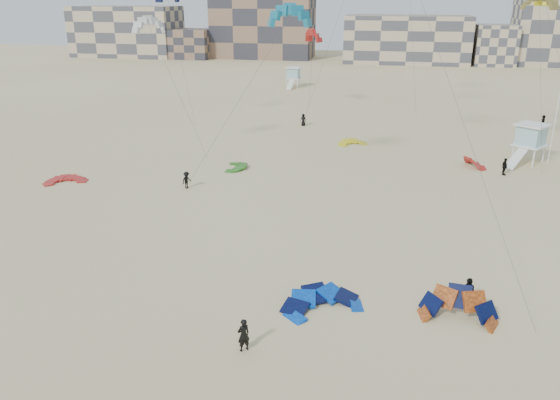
% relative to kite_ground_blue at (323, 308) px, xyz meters
% --- Properties ---
extents(ground, '(320.00, 320.00, 0.00)m').
position_rel_kite_ground_blue_xyz_m(ground, '(-4.31, -3.26, 0.00)').
color(ground, beige).
rests_on(ground, ground).
extents(kite_ground_blue, '(6.80, 6.88, 2.75)m').
position_rel_kite_ground_blue_xyz_m(kite_ground_blue, '(0.00, 0.00, 0.00)').
color(kite_ground_blue, blue).
rests_on(kite_ground_blue, ground).
extents(kite_ground_orange, '(4.79, 4.67, 4.32)m').
position_rel_kite_ground_blue_xyz_m(kite_ground_orange, '(7.51, 0.31, 0.00)').
color(kite_ground_orange, orange).
rests_on(kite_ground_orange, ground).
extents(kite_ground_red, '(5.09, 5.17, 1.17)m').
position_rel_kite_ground_blue_xyz_m(kite_ground_red, '(-27.38, 17.54, 0.00)').
color(kite_ground_red, red).
rests_on(kite_ground_red, ground).
extents(kite_ground_green, '(3.90, 3.70, 1.20)m').
position_rel_kite_ground_blue_xyz_m(kite_ground_green, '(-12.50, 25.29, 0.00)').
color(kite_ground_green, '#317A1F').
rests_on(kite_ground_green, ground).
extents(kite_ground_red_far, '(3.95, 3.88, 2.95)m').
position_rel_kite_ground_blue_xyz_m(kite_ground_red_far, '(12.01, 30.75, 0.00)').
color(kite_ground_red_far, red).
rests_on(kite_ground_red_far, ground).
extents(kite_ground_yellow, '(4.78, 4.87, 1.67)m').
position_rel_kite_ground_blue_xyz_m(kite_ground_yellow, '(-1.25, 37.39, 0.00)').
color(kite_ground_yellow, '#C4C60B').
rests_on(kite_ground_yellow, ground).
extents(kitesurfer_main, '(0.79, 0.77, 1.83)m').
position_rel_kite_ground_blue_xyz_m(kitesurfer_main, '(-3.41, -4.83, 0.91)').
color(kitesurfer_main, black).
rests_on(kitesurfer_main, ground).
extents(kitesurfer_b, '(1.04, 0.97, 1.70)m').
position_rel_kite_ground_blue_xyz_m(kitesurfer_b, '(8.23, 2.01, 0.85)').
color(kitesurfer_b, black).
rests_on(kitesurfer_b, ground).
extents(kitesurfer_c, '(1.01, 1.21, 1.63)m').
position_rel_kite_ground_blue_xyz_m(kitesurfer_c, '(-15.16, 18.14, 0.81)').
color(kitesurfer_c, black).
rests_on(kitesurfer_c, ground).
extents(kitesurfer_d, '(0.70, 1.11, 1.75)m').
position_rel_kite_ground_blue_xyz_m(kitesurfer_d, '(14.59, 28.37, 0.88)').
color(kitesurfer_d, black).
rests_on(kitesurfer_d, ground).
extents(kitesurfer_e, '(0.85, 0.59, 1.67)m').
position_rel_kite_ground_blue_xyz_m(kitesurfer_e, '(-8.75, 46.12, 0.83)').
color(kitesurfer_e, black).
rests_on(kitesurfer_e, ground).
extents(kitesurfer_f, '(0.82, 1.54, 1.59)m').
position_rel_kite_ground_blue_xyz_m(kitesurfer_f, '(23.61, 52.35, 0.79)').
color(kitesurfer_f, black).
rests_on(kitesurfer_f, ground).
extents(kite_fly_teal_a, '(10.42, 6.39, 15.39)m').
position_rel_kite_ground_blue_xyz_m(kite_fly_teal_a, '(-6.18, 21.80, 15.09)').
color(kite_fly_teal_a, '#156D94').
rests_on(kite_fly_teal_a, ground).
extents(kite_fly_grey, '(9.08, 5.33, 14.23)m').
position_rel_kite_ground_blue_xyz_m(kite_fly_grey, '(-21.76, 27.05, 13.95)').
color(kite_fly_grey, silver).
rests_on(kite_fly_grey, ground).
extents(kite_fly_olive, '(4.66, 9.17, 16.74)m').
position_rel_kite_ground_blue_xyz_m(kite_fly_olive, '(16.46, 32.97, 16.29)').
color(kite_fly_olive, brown).
rests_on(kite_fly_olive, ground).
extents(kite_fly_red, '(5.06, 6.32, 11.38)m').
position_rel_kite_ground_blue_xyz_m(kite_fly_red, '(-9.31, 57.93, 11.03)').
color(kite_fly_red, red).
rests_on(kite_fly_red, ground).
extents(lifeguard_tower_near, '(4.19, 6.36, 4.23)m').
position_rel_kite_ground_blue_xyz_m(lifeguard_tower_near, '(17.82, 33.50, 2.10)').
color(lifeguard_tower_near, white).
rests_on(lifeguard_tower_near, ground).
extents(lifeguard_tower_far, '(2.89, 5.36, 3.87)m').
position_rel_kite_ground_blue_xyz_m(lifeguard_tower_far, '(-16.11, 78.84, 1.92)').
color(lifeguard_tower_far, white).
rests_on(lifeguard_tower_far, ground).
extents(flagpole, '(0.68, 0.10, 8.39)m').
position_rel_kite_ground_blue_xyz_m(flagpole, '(19.96, 33.59, 4.39)').
color(flagpole, white).
rests_on(flagpole, ground).
extents(condo_west_a, '(30.00, 15.00, 14.00)m').
position_rel_kite_ground_blue_xyz_m(condo_west_a, '(-74.31, 126.74, 7.00)').
color(condo_west_a, '#BFAD8C').
rests_on(condo_west_a, ground).
extents(condo_west_b, '(28.00, 14.00, 18.00)m').
position_rel_kite_ground_blue_xyz_m(condo_west_b, '(-34.31, 130.74, 9.00)').
color(condo_west_b, '#856750').
rests_on(condo_west_b, ground).
extents(condo_mid, '(32.00, 16.00, 12.00)m').
position_rel_kite_ground_blue_xyz_m(condo_mid, '(5.69, 126.74, 6.00)').
color(condo_mid, '#BFAD8C').
rests_on(condo_mid, ground).
extents(condo_fill_left, '(12.00, 10.00, 8.00)m').
position_rel_kite_ground_blue_xyz_m(condo_fill_left, '(-54.31, 124.74, 4.00)').
color(condo_fill_left, '#856750').
rests_on(condo_fill_left, ground).
extents(condo_fill_right, '(10.00, 10.00, 10.00)m').
position_rel_kite_ground_blue_xyz_m(condo_fill_right, '(27.69, 124.74, 5.00)').
color(condo_fill_right, '#BFAD8C').
rests_on(condo_fill_right, ground).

